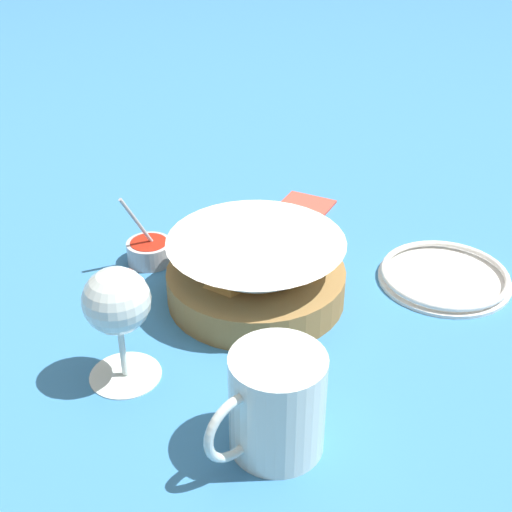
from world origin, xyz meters
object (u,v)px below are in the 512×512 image
Objects in this scene: wine_glass at (117,306)px; beer_mug at (276,407)px; sauce_cup at (149,251)px; side_plate at (444,276)px; food_basket at (256,274)px.

wine_glass is 0.20m from beer_mug.
sauce_cup is 0.40m from side_plate.
wine_glass reaches higher than food_basket.
food_basket is 0.22m from wine_glass.
side_plate is (-0.21, 0.14, -0.03)m from food_basket.
sauce_cup is at bearing -48.80° from side_plate.
wine_glass is 0.45m from side_plate.
food_basket is 0.26m from side_plate.
wine_glass is at bearing 4.64° from food_basket.
wine_glass is at bearing 49.00° from sauce_cup.
sauce_cup is (0.05, -0.16, -0.02)m from food_basket.
food_basket is 0.25m from beer_mug.
beer_mug is at bearing 9.84° from side_plate.
side_plate is (-0.26, 0.30, -0.01)m from sauce_cup.
beer_mug is at bearing 74.13° from sauce_cup.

